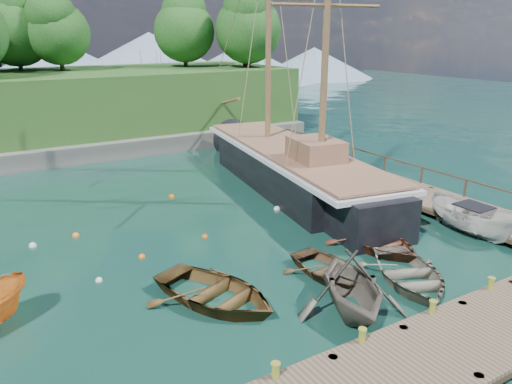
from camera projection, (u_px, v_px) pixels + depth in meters
ground at (289, 280)px, 19.29m from camera, size 160.00×160.00×0.00m
dock_near at (469, 339)px, 14.86m from camera, size 20.00×3.20×1.10m
dock_east at (378, 181)px, 30.53m from camera, size 3.20×24.00×1.10m
bollard_1 at (360, 359)px, 14.65m from camera, size 0.26×0.26×0.45m
bollard_2 at (430, 329)px, 16.13m from camera, size 0.26×0.26×0.45m
bollard_3 at (488, 304)px, 17.62m from camera, size 0.26×0.26×0.45m
rowboat_0 at (216, 303)px, 17.71m from camera, size 5.17×5.95×1.03m
rowboat_1 at (350, 311)px, 17.18m from camera, size 5.26×5.56×2.32m
rowboat_2 at (332, 278)px, 19.51m from camera, size 3.06×4.15×0.83m
rowboat_3 at (409, 282)px, 19.13m from camera, size 4.97×5.63×0.97m
rowboat_4 at (375, 248)px, 22.17m from camera, size 3.51×4.73×0.94m
cabin_boat_white at (470, 234)px, 23.68m from camera, size 1.93×4.74×1.81m
schooner at (291, 171)px, 30.45m from camera, size 7.78×26.08×18.97m
mooring_buoy_0 at (99, 281)px, 19.24m from camera, size 0.28×0.28×0.28m
mooring_buoy_1 at (142, 257)px, 21.25m from camera, size 0.29×0.29×0.29m
mooring_buoy_2 at (205, 237)px, 23.32m from camera, size 0.28×0.28×0.28m
mooring_buoy_3 at (277, 210)px, 26.93m from camera, size 0.36×0.36×0.36m
mooring_buoy_4 at (76, 236)px, 23.43m from camera, size 0.35×0.35×0.35m
mooring_buoy_5 at (172, 197)px, 28.92m from camera, size 0.34×0.34×0.34m
mooring_buoy_6 at (33, 246)px, 22.33m from camera, size 0.35×0.35×0.35m
distant_ridge at (53, 64)px, 76.98m from camera, size 117.00×40.00×10.00m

